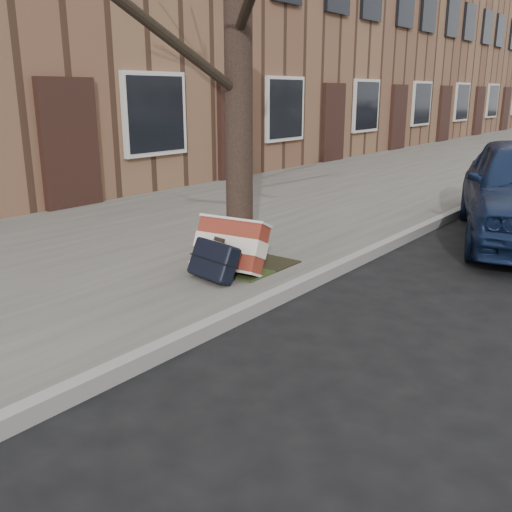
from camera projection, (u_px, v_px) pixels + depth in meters
The scene contains 6 objects.
ground at pixel (361, 371), 3.99m from camera, with size 120.00×120.00×0.00m, color black.
near_sidewalk at pixel (484, 153), 17.53m from camera, with size 5.00×70.00×0.12m, color slate.
house_near at pixel (337, 46), 20.81m from camera, with size 6.80×40.00×7.00m, color brown.
dirt_patch at pixel (246, 264), 6.04m from camera, with size 0.85×0.85×0.01m, color black.
suitcase_red at pixel (230, 245), 5.71m from camera, with size 0.73×0.20×0.52m, color maroon.
suitcase_navy at pixel (214, 260), 5.48m from camera, with size 0.52×0.17×0.37m, color black.
Camera 1 is at (1.63, -3.30, 1.88)m, focal length 40.00 mm.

